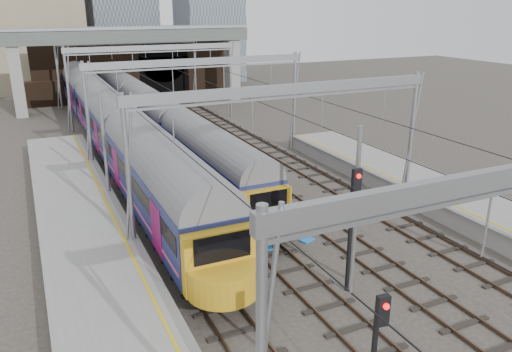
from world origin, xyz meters
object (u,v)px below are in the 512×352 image
signal_near_centre (352,217)px  train_main (134,101)px  train_second (92,100)px  signal_near_left (376,351)px

signal_near_centre → train_main: bearing=91.2°
train_main → train_second: 4.11m
train_main → signal_near_centre: (1.38, -35.39, 1.03)m
train_main → signal_near_left: (-2.56, -42.05, 0.59)m
train_main → signal_near_centre: signal_near_centre is taller
signal_near_left → signal_near_centre: 7.75m
train_main → signal_near_left: bearing=-93.5°
train_main → train_second: size_ratio=0.86×
train_main → signal_near_centre: 35.44m
train_second → signal_near_left: bearing=-88.1°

